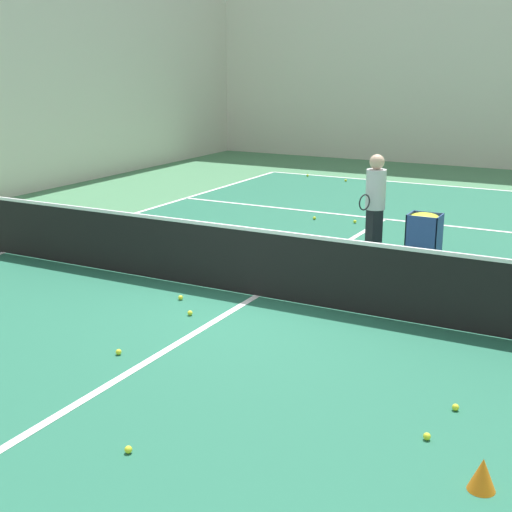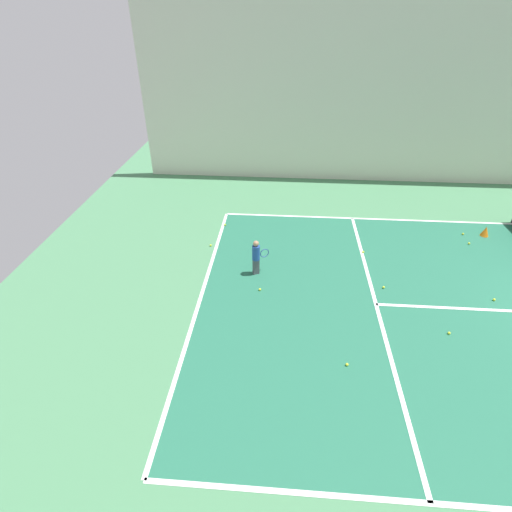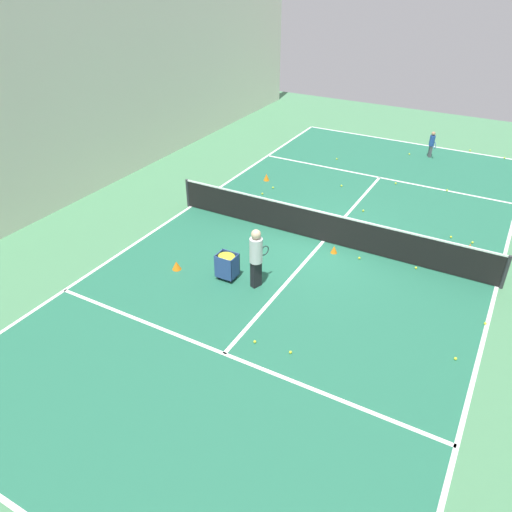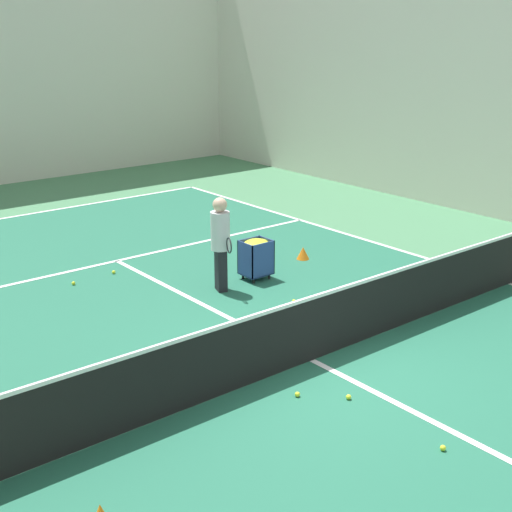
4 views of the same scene
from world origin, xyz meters
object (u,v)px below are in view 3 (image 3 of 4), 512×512
Objects in this scene: tennis_net at (325,227)px; ball_cart at (227,262)px; training_cone_0 at (469,249)px; coach_at_net at (256,255)px; player_near_baseline at (432,143)px; training_cone_1 at (334,249)px.

ball_cart is at bearing 64.26° from tennis_net.
tennis_net is at bearing 19.19° from training_cone_0.
coach_at_net is at bearing 43.72° from training_cone_0.
tennis_net is 4.33m from training_cone_0.
tennis_net is 9.25× the size of player_near_baseline.
training_cone_0 reaches higher than training_cone_1.
tennis_net is 30.30× the size of training_cone_0.
coach_at_net is (1.87, 12.23, 0.35)m from player_near_baseline.
tennis_net is 3.22m from coach_at_net.
player_near_baseline is (-1.20, -9.11, 0.12)m from tennis_net.
ball_cart reaches higher than training_cone_1.
training_cone_0 is 1.50× the size of training_cone_1.
player_near_baseline is at bearing -93.97° from training_cone_1.
ball_cart is at bearing 39.38° from training_cone_0.
coach_at_net is 6.61m from training_cone_0.
coach_at_net reaches higher than tennis_net.
coach_at_net is 5.03× the size of training_cone_0.
training_cone_1 is (-1.20, -2.63, -0.87)m from coach_at_net.
player_near_baseline is 3.28× the size of training_cone_0.
player_near_baseline reaches higher than tennis_net.
tennis_net reaches higher than training_cone_0.
ball_cart is 3.41× the size of training_cone_1.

